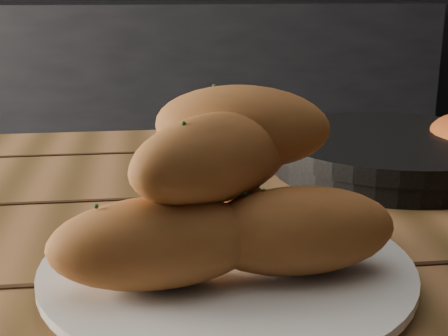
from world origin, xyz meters
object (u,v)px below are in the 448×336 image
plate (227,270)px  skillet (391,152)px  table (377,310)px  bread_rolls (225,191)px

plate → skillet: (0.25, 0.29, 0.01)m
table → bread_rolls: 0.27m
plate → skillet: bearing=48.8°
skillet → bread_rolls: bearing=-131.7°
skillet → table: bearing=-113.1°
table → skillet: size_ratio=3.30×
bread_rolls → plate: bearing=-62.9°
bread_rolls → skillet: (0.25, 0.28, -0.05)m
plate → bread_rolls: size_ratio=1.12×
bread_rolls → skillet: size_ratio=0.61×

